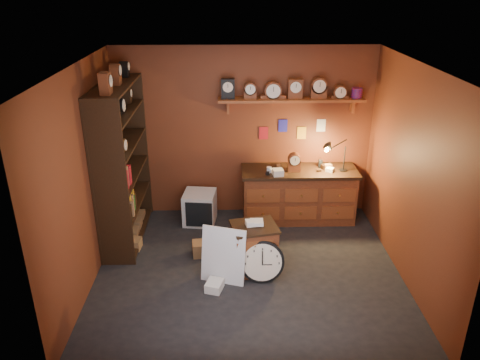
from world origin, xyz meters
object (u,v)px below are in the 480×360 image
workbench (299,192)px  low_cabinet (254,246)px  big_round_clock (262,262)px  shelving_unit (120,158)px

workbench → low_cabinet: size_ratio=2.41×
workbench → big_round_clock: bearing=-112.3°
shelving_unit → big_round_clock: size_ratio=4.54×
workbench → low_cabinet: (-0.78, -1.43, -0.11)m
low_cabinet → shelving_unit: bearing=141.4°
shelving_unit → big_round_clock: (1.96, -1.18, -0.98)m
workbench → big_round_clock: workbench is taller
shelving_unit → workbench: 2.80m
shelving_unit → low_cabinet: 2.27m
shelving_unit → low_cabinet: size_ratio=3.44×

